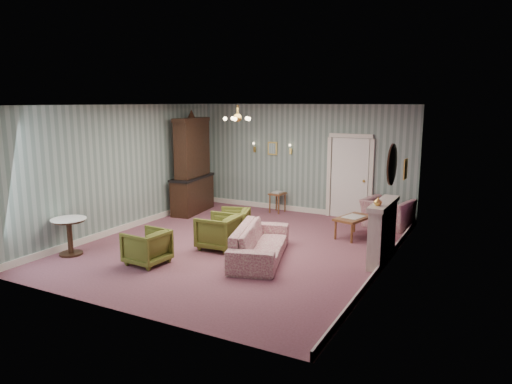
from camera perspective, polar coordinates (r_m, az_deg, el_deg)
The scene contains 27 objects.
floor at distance 9.92m, azimuth -2.11°, elevation -6.54°, with size 7.00×7.00×0.00m, color #804A59.
ceiling at distance 9.46m, azimuth -2.24°, elevation 10.46°, with size 7.00×7.00×0.00m, color white.
wall_back at distance 12.71m, azimuth 5.72°, elevation 3.96°, with size 6.00×6.00×0.00m, color slate.
wall_front at distance 6.83m, azimuth -16.94°, elevation -2.43°, with size 6.00×6.00×0.00m, color slate.
wall_left at distance 11.37m, azimuth -15.42°, elevation 2.81°, with size 7.00×7.00×0.00m, color slate.
wall_right at distance 8.52m, azimuth 15.62°, elevation 0.21°, with size 7.00×7.00×0.00m, color slate.
wall_right_floral at distance 8.52m, azimuth 15.52°, elevation 0.22°, with size 7.00×7.00×0.00m, color #A3517F.
door at distance 12.30m, azimuth 11.24°, elevation 1.84°, with size 1.12×0.12×2.16m, color white, non-canonical shape.
olive_chair_a at distance 9.00m, azimuth -13.05°, elevation -6.29°, with size 0.69×0.65×0.71m, color brown.
olive_chair_b at distance 9.69m, azimuth -4.55°, elevation -4.59°, with size 0.75×0.71×0.78m, color brown.
olive_chair_c at distance 10.51m, azimuth -2.80°, elevation -3.56°, with size 0.68×0.63×0.70m, color brown.
sofa_chintz at distance 9.04m, azimuth 0.49°, elevation -5.45°, with size 2.18×0.64×0.85m, color #913A56.
wingback_chair at distance 11.68m, azimuth 15.62°, elevation -1.92°, with size 1.06×0.69×0.93m, color #913A56.
dresser at distance 12.79m, azimuth -7.74°, elevation 3.51°, with size 0.56×1.62×2.70m, color black, non-canonical shape.
fireplace at distance 9.12m, azimuth 15.02°, elevation -4.68°, with size 0.30×1.40×1.16m, color beige, non-canonical shape.
mantel_vase at distance 8.59m, azimuth 14.50°, elevation -1.11°, with size 0.15×0.15×0.15m, color gold.
oval_mirror at distance 8.85m, azimuth 16.05°, elevation 3.20°, with size 0.04×0.76×0.84m, color white, non-canonical shape.
framed_print at distance 10.20m, azimuth 17.60°, elevation 2.66°, with size 0.04×0.34×0.42m, color gold, non-canonical shape.
coffee_table at distance 10.69m, azimuth 11.65°, elevation -4.16°, with size 0.51×0.92×0.47m, color brown, non-canonical shape.
side_table_black at distance 10.28m, azimuth 15.16°, elevation -4.65°, with size 0.38×0.38×0.57m, color black, non-canonical shape.
pedestal_table at distance 9.97m, azimuth -21.55°, elevation -5.02°, with size 0.68×0.68×0.74m, color black, non-canonical shape.
nesting_table at distance 12.81m, azimuth 2.61°, elevation -1.19°, with size 0.35×0.45×0.58m, color brown, non-canonical shape.
gilt_mirror_back at distance 13.01m, azimuth 1.98°, elevation 5.28°, with size 0.28×0.06×0.36m, color gold, non-canonical shape.
sconce_left at distance 13.24m, azimuth -0.21°, elevation 5.38°, with size 0.16×0.12×0.30m, color gold, non-canonical shape.
sconce_right at distance 12.76m, azimuth 4.18°, elevation 5.15°, with size 0.16×0.12×0.30m, color gold, non-canonical shape.
chandelier at distance 9.47m, azimuth -2.22°, elevation 8.83°, with size 0.56×0.56×0.36m, color gold, non-canonical shape.
burgundy_cushion at distance 11.54m, azimuth 15.22°, elevation -1.96°, with size 0.38×0.10×0.38m, color maroon.
Camera 1 is at (4.72, -8.21, 2.97)m, focal length 33.14 mm.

